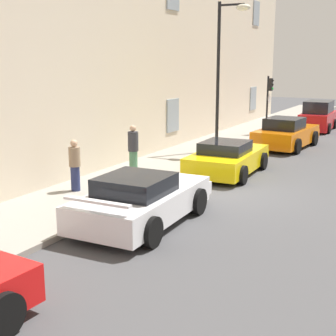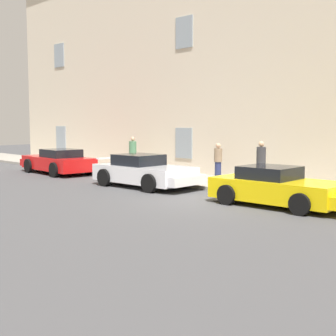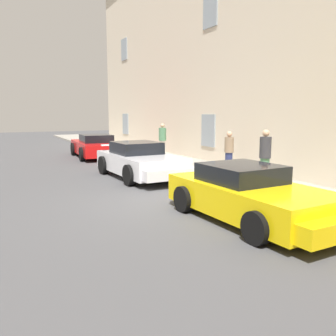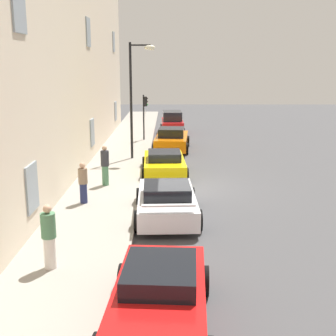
# 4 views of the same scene
# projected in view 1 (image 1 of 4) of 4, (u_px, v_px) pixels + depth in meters

# --- Properties ---
(ground_plane) EXTENTS (80.00, 80.00, 0.00)m
(ground_plane) POSITION_uv_depth(u_px,v_px,m) (230.00, 192.00, 15.27)
(ground_plane) COLOR #444447
(sidewalk) EXTENTS (60.00, 3.18, 0.14)m
(sidewalk) POSITION_uv_depth(u_px,v_px,m) (136.00, 177.00, 16.89)
(sidewalk) COLOR gray
(sidewalk) RESTS_ON ground
(building_facade) EXTENTS (42.19, 4.56, 11.83)m
(building_facade) POSITION_uv_depth(u_px,v_px,m) (49.00, 7.00, 17.30)
(building_facade) COLOR beige
(building_facade) RESTS_ON ground
(sportscar_yellow_flank) EXTENTS (4.72, 2.35, 1.32)m
(sportscar_yellow_flank) POSITION_uv_depth(u_px,v_px,m) (145.00, 199.00, 12.34)
(sportscar_yellow_flank) COLOR white
(sportscar_yellow_flank) RESTS_ON ground
(sportscar_white_middle) EXTENTS (4.56, 2.30, 1.24)m
(sportscar_white_middle) POSITION_uv_depth(u_px,v_px,m) (229.00, 158.00, 17.74)
(sportscar_white_middle) COLOR yellow
(sportscar_white_middle) RESTS_ON ground
(sportscar_tail_end) EXTENTS (4.79, 2.38, 1.45)m
(sportscar_tail_end) POSITION_uv_depth(u_px,v_px,m) (287.00, 134.00, 22.98)
(sportscar_tail_end) COLOR orange
(sportscar_tail_end) RESTS_ON ground
(hatchback_parked) EXTENTS (3.78, 1.90, 1.74)m
(hatchback_parked) POSITION_uv_depth(u_px,v_px,m) (318.00, 117.00, 28.50)
(hatchback_parked) COLOR red
(hatchback_parked) RESTS_ON ground
(traffic_light) EXTENTS (0.44, 0.36, 3.10)m
(traffic_light) POSITION_uv_depth(u_px,v_px,m) (269.00, 95.00, 25.97)
(traffic_light) COLOR black
(traffic_light) RESTS_ON sidewalk
(street_lamp) EXTENTS (0.44, 1.42, 6.31)m
(street_lamp) POSITION_uv_depth(u_px,v_px,m) (227.00, 51.00, 20.25)
(street_lamp) COLOR black
(street_lamp) RESTS_ON sidewalk
(pedestrian_strolling) EXTENTS (0.50, 0.50, 1.77)m
(pedestrian_strolling) POSITION_uv_depth(u_px,v_px,m) (133.00, 150.00, 16.66)
(pedestrian_strolling) COLOR #4C7F59
(pedestrian_strolling) RESTS_ON sidewalk
(pedestrian_bystander) EXTENTS (0.46, 0.46, 1.59)m
(pedestrian_bystander) POSITION_uv_depth(u_px,v_px,m) (75.00, 165.00, 14.72)
(pedestrian_bystander) COLOR navy
(pedestrian_bystander) RESTS_ON sidewalk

